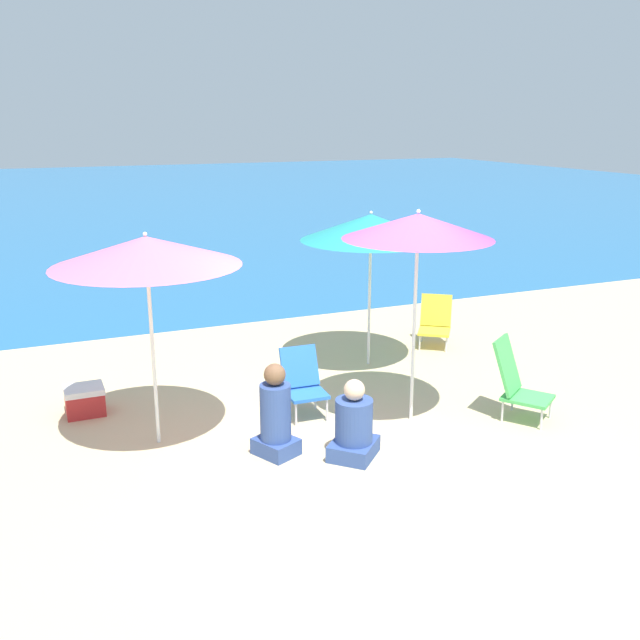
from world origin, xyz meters
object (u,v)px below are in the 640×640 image
beach_umbrella_pink (146,251)px  beach_chair_yellow (435,321)px  beach_umbrella_teal (371,227)px  beach_umbrella_purple (418,227)px  beach_chair_green (517,380)px  person_seated_far (276,417)px  beach_chair_blue (303,380)px  cooler_box (85,400)px  person_seated_near (354,427)px

beach_umbrella_pink → beach_chair_yellow: (4.26, 1.68, -1.60)m
beach_umbrella_teal → beach_umbrella_purple: bearing=-102.1°
beach_chair_green → person_seated_far: (-2.69, 0.18, -0.04)m
beach_chair_blue → cooler_box: (-2.21, 0.93, -0.23)m
beach_chair_yellow → person_seated_far: (-3.26, -2.39, 0.04)m
beach_chair_yellow → person_seated_near: bearing=-97.9°
person_seated_near → cooler_box: person_seated_near is taller
beach_chair_blue → beach_umbrella_teal: bearing=42.7°
beach_umbrella_teal → beach_chair_blue: bearing=-139.6°
beach_chair_yellow → beach_chair_blue: (-2.66, -1.58, 0.04)m
beach_umbrella_teal → beach_umbrella_purple: (-0.39, -1.79, 0.28)m
beach_umbrella_purple → cooler_box: beach_umbrella_purple is taller
beach_chair_green → person_seated_near: bearing=149.4°
beach_umbrella_pink → beach_chair_blue: (1.60, 0.10, -1.56)m
beach_umbrella_pink → beach_umbrella_purple: size_ratio=0.94×
beach_chair_yellow → cooler_box: beach_chair_yellow is taller
beach_umbrella_teal → beach_umbrella_pink: bearing=-156.7°
beach_umbrella_teal → beach_chair_yellow: (1.25, 0.38, -1.47)m
beach_umbrella_teal → cooler_box: (-3.62, -0.27, -1.66)m
beach_umbrella_pink → beach_umbrella_teal: 3.28m
beach_umbrella_pink → cooler_box: 2.15m
beach_umbrella_teal → beach_chair_blue: (-1.41, -1.20, -1.43)m
beach_umbrella_pink → person_seated_near: bearing=-32.2°
beach_umbrella_pink → beach_chair_green: beach_umbrella_pink is taller
beach_umbrella_teal → beach_umbrella_purple: 1.86m
beach_umbrella_pink → person_seated_near: 2.56m
beach_umbrella_purple → beach_chair_yellow: bearing=53.0°
beach_umbrella_pink → person_seated_near: beach_umbrella_pink is taller
person_seated_near → cooler_box: size_ratio=1.89×
beach_umbrella_purple → person_seated_far: bearing=-172.4°
person_seated_near → beach_umbrella_purple: bearing=75.1°
beach_chair_blue → person_seated_far: 1.01m
beach_chair_yellow → beach_chair_green: bearing=-67.0°
beach_chair_blue → person_seated_near: bearing=-84.4°
beach_chair_blue → beach_chair_yellow: bearing=32.9°
beach_chair_green → cooler_box: (-4.29, 1.92, -0.27)m
beach_chair_yellow → person_seated_far: size_ratio=0.76×
beach_chair_blue → beach_chair_green: bearing=-23.1°
beach_umbrella_purple → person_seated_near: (-0.95, -0.56, -1.79)m
person_seated_far → cooler_box: bearing=107.4°
cooler_box → beach_chair_yellow: bearing=7.6°
beach_chair_yellow → beach_chair_blue: beach_chair_blue is taller
beach_chair_yellow → person_seated_far: bearing=-108.1°
beach_umbrella_purple → cooler_box: bearing=154.7°
beach_chair_blue → person_seated_near: person_seated_near is taller
cooler_box → beach_chair_blue: bearing=-22.8°
beach_umbrella_purple → beach_chair_green: beach_umbrella_purple is taller
beach_umbrella_teal → beach_chair_yellow: size_ratio=2.87×
beach_chair_yellow → beach_chair_green: 2.63m
beach_chair_green → person_seated_far: bearing=141.0°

